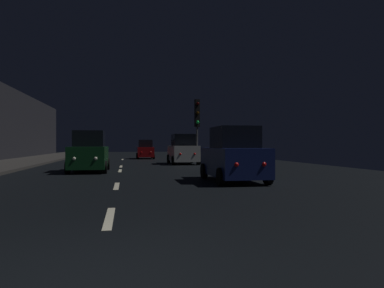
# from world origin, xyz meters

# --- Properties ---
(ground) EXTENTS (27.31, 84.00, 0.02)m
(ground) POSITION_xyz_m (0.00, 24.50, -0.01)
(ground) COLOR black
(sidewalk_left) EXTENTS (4.40, 84.00, 0.15)m
(sidewalk_left) POSITION_xyz_m (-7.45, 24.50, 0.07)
(sidewalk_left) COLOR #33302D
(sidewalk_left) RESTS_ON ground
(lane_centerline) EXTENTS (0.16, 30.12, 0.01)m
(lane_centerline) POSITION_xyz_m (0.00, 15.64, 0.01)
(lane_centerline) COLOR beige
(lane_centerline) RESTS_ON ground
(traffic_light_far_right) EXTENTS (0.33, 0.47, 4.51)m
(traffic_light_far_right) POSITION_xyz_m (5.15, 21.14, 3.25)
(traffic_light_far_right) COLOR #38383A
(traffic_light_far_right) RESTS_ON ground
(car_approaching_headlights) EXTENTS (1.93, 4.18, 2.10)m
(car_approaching_headlights) POSITION_xyz_m (-1.56, 15.65, 0.96)
(car_approaching_headlights) COLOR #0F3819
(car_approaching_headlights) RESTS_ON ground
(car_parked_right_near) EXTENTS (1.90, 4.12, 2.08)m
(car_parked_right_near) POSITION_xyz_m (4.35, 9.49, 0.95)
(car_parked_right_near) COLOR #141E51
(car_parked_right_near) RESTS_ON ground
(car_distant_taillights) EXTENTS (1.69, 3.66, 1.85)m
(car_distant_taillights) POSITION_xyz_m (2.17, 32.74, 0.84)
(car_distant_taillights) COLOR maroon
(car_distant_taillights) RESTS_ON ground
(car_parked_right_far) EXTENTS (1.96, 4.24, 2.13)m
(car_parked_right_far) POSITION_xyz_m (4.35, 22.39, 0.98)
(car_parked_right_far) COLOR silver
(car_parked_right_far) RESTS_ON ground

